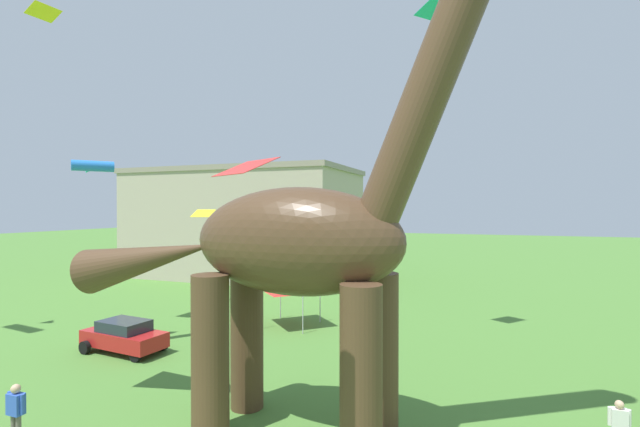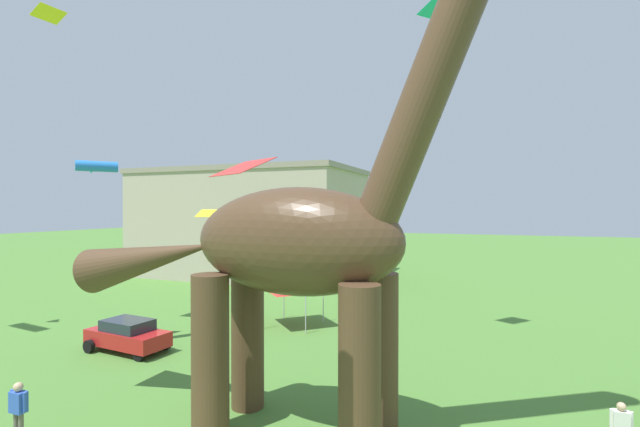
% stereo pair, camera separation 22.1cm
% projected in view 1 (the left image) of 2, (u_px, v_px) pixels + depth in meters
% --- Properties ---
extents(dinosaur_sculpture, '(15.80, 3.35, 16.52)m').
position_uv_depth(dinosaur_sculpture, '(294.00, 241.00, 13.76)').
color(dinosaur_sculpture, '#513823').
rests_on(dinosaur_sculpture, ground_plane).
extents(parked_sedan_left, '(4.35, 2.18, 1.55)m').
position_uv_depth(parked_sedan_left, '(124.00, 336.00, 21.64)').
color(parked_sedan_left, red).
rests_on(parked_sedan_left, ground_plane).
extents(person_watching_child, '(0.67, 0.29, 1.78)m').
position_uv_depth(person_watching_child, '(16.00, 408.00, 13.20)').
color(person_watching_child, '#6B6056').
rests_on(person_watching_child, ground_plane).
extents(person_photographer, '(0.58, 0.26, 1.55)m').
position_uv_depth(person_photographer, '(619.00, 422.00, 12.62)').
color(person_photographer, '#6B6056').
rests_on(person_photographer, ground_plane).
extents(festival_canopy_tent, '(3.15, 3.15, 3.00)m').
position_uv_depth(festival_canopy_tent, '(291.00, 283.00, 26.57)').
color(festival_canopy_tent, '#B2B2B7').
rests_on(festival_canopy_tent, ground_plane).
extents(kite_mid_right, '(1.65, 1.48, 0.42)m').
position_uv_depth(kite_mid_right, '(245.00, 167.00, 9.95)').
color(kite_mid_right, red).
extents(kite_near_low, '(1.17, 1.57, 0.47)m').
position_uv_depth(kite_near_low, '(43.00, 12.00, 23.65)').
color(kite_near_low, yellow).
extents(kite_mid_left, '(1.92, 1.85, 0.54)m').
position_uv_depth(kite_mid_left, '(92.00, 166.00, 21.55)').
color(kite_mid_left, '#287AE5').
extents(kite_far_left, '(2.07, 2.15, 2.18)m').
position_uv_depth(kite_far_left, '(435.00, 11.00, 22.48)').
color(kite_far_left, '#19B2B7').
extents(kite_near_high, '(1.63, 1.19, 0.55)m').
position_uv_depth(kite_near_high, '(203.00, 213.00, 32.24)').
color(kite_near_high, yellow).
extents(background_building_block, '(22.66, 12.90, 11.04)m').
position_uv_depth(background_building_block, '(245.00, 222.00, 46.93)').
color(background_building_block, '#B7A893').
rests_on(background_building_block, ground_plane).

